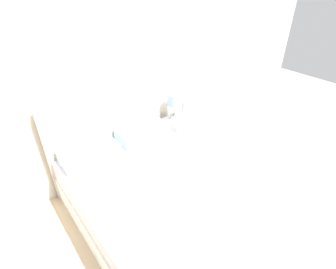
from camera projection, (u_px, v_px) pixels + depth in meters
The scene contains 7 objects.
ground_plane at pixel (114, 172), 3.75m from camera, with size 12.00×12.00×0.00m, color #CCB28E.
wall_back at pixel (99, 86), 3.09m from camera, with size 8.00×0.06×2.60m.
bed at pixel (153, 198), 2.91m from camera, with size 1.58×2.15×1.26m.
nightstand at pixel (180, 136), 3.99m from camera, with size 0.41×0.40×0.61m.
table_lamp at pixel (174, 101), 3.69m from camera, with size 0.20×0.20×0.39m.
flower_vase at pixel (185, 105), 3.84m from camera, with size 0.13×0.13×0.27m.
alarm_clock at pixel (175, 120), 3.73m from camera, with size 0.07×0.05×0.06m.
Camera 1 is at (-1.14, -2.73, 2.50)m, focal length 28.00 mm.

